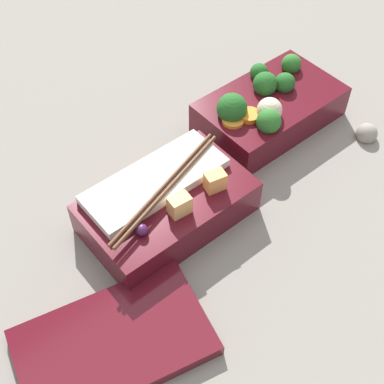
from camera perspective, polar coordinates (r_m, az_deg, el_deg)
ground_plane at (r=0.77m, az=3.98°, el=3.05°), size 3.00×3.00×0.00m
bento_tray_vegetable at (r=0.82m, az=8.12°, el=8.93°), size 0.21×0.13×0.08m
bento_tray_rice at (r=0.68m, az=-2.76°, el=-1.30°), size 0.21×0.13×0.08m
bento_lid at (r=0.61m, az=-8.34°, el=-15.59°), size 0.23×0.17×0.02m
pebble_1 at (r=0.84m, az=18.12°, el=5.93°), size 0.03×0.03×0.03m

